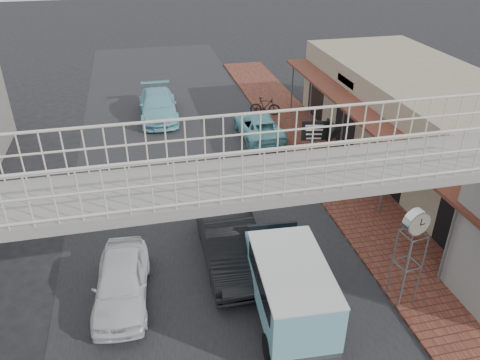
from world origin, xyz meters
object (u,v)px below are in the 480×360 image
angkot_curb (259,126)px  angkot_van (290,282)px  arrow_sign (332,131)px  motorcycle_far (265,106)px  street_clock (416,226)px  white_hatchback (121,282)px  motorcycle_near (319,177)px  dark_sedan (229,241)px  angkot_far (158,105)px

angkot_curb → angkot_van: angkot_van is taller
arrow_sign → motorcycle_far: bearing=105.2°
motorcycle_far → street_clock: size_ratio=0.55×
white_hatchback → motorcycle_far: 15.74m
white_hatchback → motorcycle_near: bearing=35.7°
angkot_curb → street_clock: 12.93m
white_hatchback → arrow_sign: size_ratio=1.34×
angkot_van → motorcycle_near: (3.55, 6.76, -0.78)m
motorcycle_far → dark_sedan: bearing=177.7°
white_hatchback → arrow_sign: bearing=35.9°
angkot_far → arrow_sign: 11.58m
angkot_far → street_clock: street_clock is taller
angkot_van → angkot_far: bearing=102.3°
angkot_far → motorcycle_near: angkot_far is taller
angkot_far → white_hatchback: bearing=-97.4°
angkot_van → street_clock: 3.81m
angkot_far → dark_sedan: bearing=-83.2°
angkot_far → angkot_van: bearing=-80.3°
dark_sedan → street_clock: street_clock is taller
motorcycle_near → arrow_sign: size_ratio=0.57×
white_hatchback → motorcycle_near: (8.23, 4.95, -0.13)m
angkot_far → angkot_van: angkot_van is taller
dark_sedan → angkot_van: 3.15m
arrow_sign → angkot_curb: bearing=118.4°
white_hatchback → angkot_far: (2.17, 14.67, 0.07)m
white_hatchback → street_clock: bearing=-8.6°
white_hatchback → angkot_far: 14.83m
angkot_far → arrow_sign: bearing=-53.6°
dark_sedan → arrow_sign: size_ratio=1.69×
motorcycle_far → street_clock: street_clock is taller
white_hatchback → motorcycle_far: size_ratio=2.22×
angkot_curb → angkot_far: size_ratio=0.84×
angkot_curb → motorcycle_far: (1.10, 2.67, 0.04)m
angkot_far → motorcycle_near: size_ratio=3.05×
dark_sedan → angkot_van: angkot_van is taller
white_hatchback → angkot_curb: (7.11, 10.76, -0.07)m
white_hatchback → dark_sedan: (3.54, 1.08, 0.15)m
angkot_van → angkot_curb: bearing=82.6°
motorcycle_near → arrow_sign: (0.58, 0.38, 1.91)m
street_clock → angkot_van: bearing=168.4°
dark_sedan → motorcycle_far: (4.67, 12.34, -0.18)m
angkot_curb → angkot_far: angkot_far is taller
motorcycle_near → angkot_curb: bearing=2.7°
white_hatchback → angkot_curb: size_ratio=0.91×
motorcycle_near → motorcycle_far: bearing=-8.1°
dark_sedan → street_clock: bearing=-32.3°
motorcycle_far → angkot_curb: bearing=176.0°
angkot_far → angkot_van: 16.68m
motorcycle_far → arrow_sign: arrow_sign is taller
angkot_curb → motorcycle_near: bearing=99.6°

